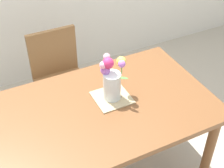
% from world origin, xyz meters
% --- Properties ---
extents(dining_table, '(1.44, 0.92, 0.78)m').
position_xyz_m(dining_table, '(0.00, 0.00, 0.67)').
color(dining_table, brown).
rests_on(dining_table, ground_plane).
extents(chair_far, '(0.42, 0.42, 0.90)m').
position_xyz_m(chair_far, '(-0.06, 0.80, 0.52)').
color(chair_far, olive).
rests_on(chair_far, ground_plane).
extents(placemat, '(0.24, 0.24, 0.01)m').
position_xyz_m(placemat, '(0.08, 0.05, 0.78)').
color(placemat, tan).
rests_on(placemat, dining_table).
extents(flower_vase, '(0.19, 0.20, 0.31)m').
position_xyz_m(flower_vase, '(0.08, 0.06, 0.93)').
color(flower_vase, silver).
rests_on(flower_vase, placemat).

